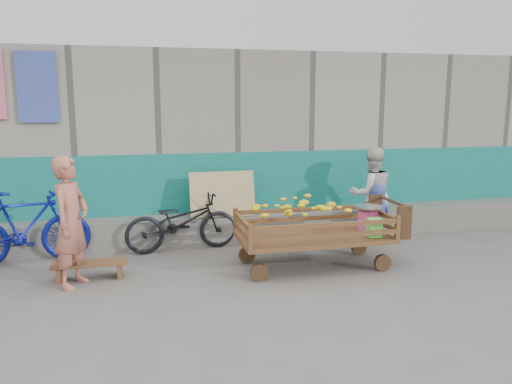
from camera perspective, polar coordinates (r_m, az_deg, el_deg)
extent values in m
plane|color=#5B5854|center=(5.73, -3.09, -12.24)|extent=(80.00, 80.00, 0.00)
cube|color=gray|center=(9.39, -7.59, 5.92)|extent=(12.00, 3.00, 3.00)
cube|color=#0B726B|center=(7.99, -6.39, -0.58)|extent=(12.00, 0.03, 1.40)
cube|color=#5E5B57|center=(7.87, -6.12, -4.29)|extent=(12.00, 0.50, 0.45)
cube|color=tan|center=(7.66, -3.85, -0.24)|extent=(1.00, 0.19, 0.68)
cube|color=#3E52AB|center=(7.90, -23.73, 10.91)|extent=(0.55, 0.03, 1.00)
cube|color=#5A3018|center=(6.73, 6.58, -5.09)|extent=(2.00, 1.00, 0.06)
cylinder|color=#351F11|center=(6.26, 0.36, -9.16)|extent=(0.22, 0.07, 0.22)
cube|color=#5A3018|center=(5.99, -0.66, -5.14)|extent=(0.06, 0.06, 0.31)
cylinder|color=#351F11|center=(6.94, -1.07, -7.20)|extent=(0.22, 0.07, 0.22)
cube|color=#5A3018|center=(6.88, -2.35, -3.13)|extent=(0.06, 0.06, 0.31)
cylinder|color=#351F11|center=(6.82, 14.26, -7.82)|extent=(0.22, 0.07, 0.22)
cube|color=#5A3018|center=(6.67, 15.86, -3.94)|extent=(0.06, 0.06, 0.31)
cylinder|color=#351F11|center=(7.45, 11.66, -6.18)|extent=(0.22, 0.07, 0.22)
cube|color=#5A3018|center=(7.47, 12.41, -2.28)|extent=(0.06, 0.06, 0.31)
cube|color=#5A3018|center=(6.27, 8.04, -4.95)|extent=(1.94, 0.04, 0.06)
cube|color=#5A3018|center=(6.24, 8.07, -3.77)|extent=(1.94, 0.04, 0.06)
cube|color=#5A3018|center=(7.13, 5.34, -3.06)|extent=(1.94, 0.04, 0.06)
cube|color=#5A3018|center=(7.10, 5.35, -2.01)|extent=(1.94, 0.04, 0.06)
cube|color=#5A3018|center=(6.44, -1.56, -4.45)|extent=(0.04, 0.94, 0.06)
cube|color=#5A3018|center=(6.41, -1.57, -3.29)|extent=(0.04, 0.94, 0.06)
cube|color=#5A3018|center=(7.08, 14.02, -3.42)|extent=(0.04, 0.94, 0.06)
cube|color=#5A3018|center=(7.05, 14.07, -2.36)|extent=(0.04, 0.94, 0.06)
cylinder|color=#351F11|center=(7.11, 15.55, -1.13)|extent=(0.04, 0.89, 0.04)
cube|color=#351F11|center=(7.47, 13.45, -1.98)|extent=(0.20, 0.04, 0.45)
cube|color=#351F11|center=(6.76, 16.56, -3.39)|extent=(0.20, 0.04, 0.45)
ellipsoid|color=#FFFA19|center=(6.63, 5.72, -2.89)|extent=(1.45, 0.78, 0.49)
cylinder|color=#F8469E|center=(6.99, 12.65, -3.25)|extent=(0.27, 0.27, 0.29)
cylinder|color=silver|center=(6.95, 12.70, -2.00)|extent=(0.03, 0.03, 0.07)
cylinder|color=silver|center=(6.94, 12.71, -1.65)|extent=(0.38, 0.38, 0.02)
cube|color=#58F84B|center=(6.69, 13.37, -3.97)|extent=(0.18, 0.13, 0.24)
cube|color=#5A3018|center=(6.62, -18.50, -7.74)|extent=(0.90, 0.27, 0.04)
cube|color=#5A3018|center=(6.70, -21.53, -8.77)|extent=(0.05, 0.25, 0.18)
cube|color=#5A3018|center=(6.63, -15.32, -8.61)|extent=(0.05, 0.25, 0.18)
imported|color=#AD614F|center=(6.30, -20.37, -3.25)|extent=(0.57, 0.68, 1.58)
imported|color=silver|center=(8.16, 13.00, -0.22)|extent=(0.73, 0.57, 1.49)
imported|color=#334190|center=(8.02, 13.64, -2.46)|extent=(0.47, 0.32, 0.94)
imported|color=black|center=(7.49, -8.49, -3.40)|extent=(1.72, 0.77, 0.88)
imported|color=navy|center=(7.48, -24.91, -3.71)|extent=(1.76, 0.77, 1.02)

